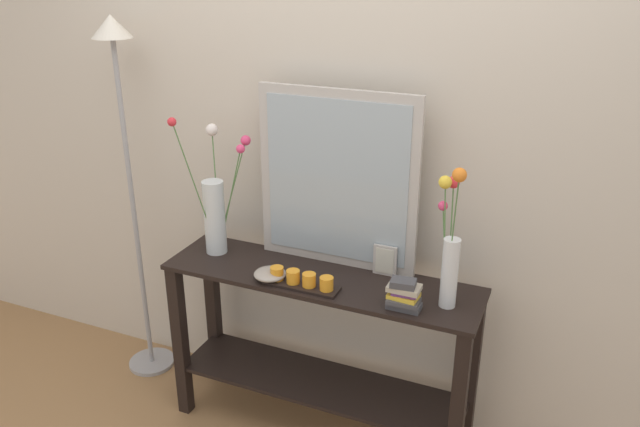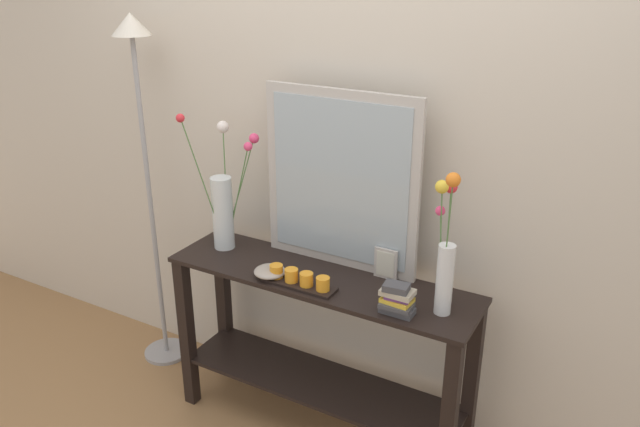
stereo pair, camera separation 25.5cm
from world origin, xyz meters
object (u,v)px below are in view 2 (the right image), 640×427
Objects in this scene: vase_right at (445,256)px; picture_frame_small at (386,264)px; tall_vase_left at (223,204)px; book_stack at (397,299)px; mirror_leaning at (340,181)px; decorative_bowl at (270,272)px; console_table at (320,337)px; candle_tray at (299,280)px; floor_lamp at (143,140)px.

vase_right is 0.36m from picture_frame_small.
tall_vase_left reaches higher than book_stack.
picture_frame_small is at bearing 123.00° from book_stack.
decorative_bowl is at bearing -126.76° from mirror_leaning.
book_stack is at bearing 0.09° from decorative_bowl.
book_stack is (-0.14, -0.09, -0.18)m from vase_right.
picture_frame_small is (0.24, 0.12, 0.37)m from console_table.
mirror_leaning is 0.56m from book_stack.
picture_frame_small is at bearing 6.03° from tall_vase_left.
picture_frame_small is (0.23, -0.03, -0.32)m from mirror_leaning.
vase_right is 0.24m from book_stack.
book_stack is at bearing -146.67° from vase_right.
book_stack is at bearing -57.00° from picture_frame_small.
vase_right is at bearing -1.45° from console_table.
book_stack is (0.39, -0.11, 0.36)m from console_table.
picture_frame_small reaches higher than candle_tray.
candle_tray is (-0.05, -0.26, -0.36)m from mirror_leaning.
tall_vase_left is 1.13× the size of vase_right.
mirror_leaning is (0.01, 0.15, 0.69)m from console_table.
mirror_leaning is at bearing 53.24° from decorative_bowl.
floor_lamp reaches higher than mirror_leaning.
candle_tray is (-0.03, -0.11, 0.33)m from console_table.
book_stack is (0.43, 0.00, 0.03)m from candle_tray.
decorative_bowl is (-0.15, 0.00, -0.00)m from candle_tray.
candle_tray is 0.37m from picture_frame_small.
mirror_leaning is at bearing 11.34° from tall_vase_left.
console_table is 4.29× the size of candle_tray.
console_table is 1.78× the size of mirror_leaning.
tall_vase_left is 0.55m from floor_lamp.
decorative_bowl reaches higher than console_table.
vase_right is 4.26× the size of picture_frame_small.
tall_vase_left is 0.55m from candle_tray.
decorative_bowl is (0.35, -0.15, -0.18)m from tall_vase_left.
console_table is 0.39m from decorative_bowl.
candle_tray is at bearing -107.18° from console_table.
decorative_bowl is at bearing -172.47° from vase_right.
tall_vase_left is (-0.54, -0.11, -0.17)m from mirror_leaning.
candle_tray reaches higher than decorative_bowl.
console_table is at bearing 72.82° from candle_tray.
floor_lamp is (-1.28, -0.03, 0.36)m from picture_frame_small.
decorative_bowl is (-0.72, -0.09, -0.21)m from vase_right.
mirror_leaning is 5.72× the size of picture_frame_small.
mirror_leaning reaches higher than decorative_bowl.
book_stack is at bearing 0.57° from candle_tray.
console_table is at bearing -5.24° from floor_lamp.
floor_lamp reaches higher than tall_vase_left.
console_table is at bearing -153.21° from picture_frame_small.
book_stack reaches higher than candle_tray.
floor_lamp is at bearing 171.93° from book_stack.
candle_tray is 0.43m from book_stack.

